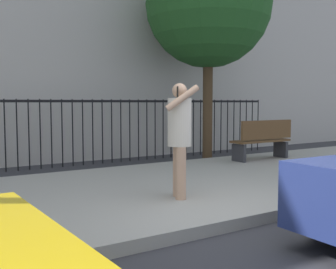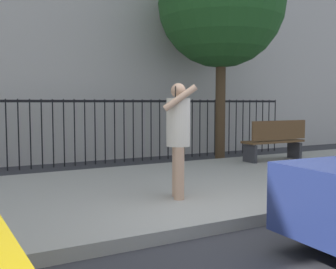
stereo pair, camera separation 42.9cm
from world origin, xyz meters
The scene contains 6 objects.
ground_plane centered at (0.00, 0.00, 0.00)m, with size 60.00×60.00×0.00m, color #333338.
sidewalk centered at (0.00, 2.20, 0.07)m, with size 28.00×4.40×0.15m, color #9E9B93.
iron_fence centered at (0.00, 5.90, 1.02)m, with size 12.03×0.04×1.60m.
pedestrian_on_phone centered at (-0.22, 1.29, 1.10)m, with size 0.55×0.72×1.64m.
street_bench centered at (3.68, 3.43, 0.65)m, with size 1.60×0.45×0.95m.
street_tree_near centered at (3.13, 4.86, 3.99)m, with size 3.19×3.19×5.60m.
Camera 2 is at (-3.21, -3.80, 1.52)m, focal length 44.28 mm.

